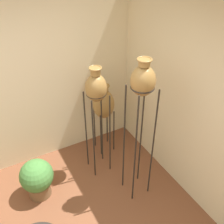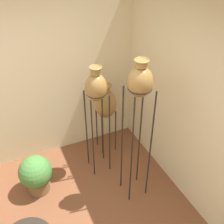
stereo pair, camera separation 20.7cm
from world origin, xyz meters
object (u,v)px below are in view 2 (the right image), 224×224
at_px(vase_stand_tall, 140,87).
at_px(vase_stand_short, 106,104).
at_px(potted_plant, 36,174).
at_px(vase_stand_medium, 96,90).

relative_size(vase_stand_tall, vase_stand_short, 1.64).
distance_m(vase_stand_tall, vase_stand_short, 1.25).
xyz_separation_m(vase_stand_short, potted_plant, (-1.23, -0.42, -0.56)).
bearing_deg(potted_plant, vase_stand_short, 19.02).
distance_m(vase_stand_tall, vase_stand_medium, 0.74).
relative_size(vase_stand_short, potted_plant, 2.03).
xyz_separation_m(vase_stand_tall, potted_plant, (-1.22, 0.55, -1.34)).
bearing_deg(vase_stand_short, vase_stand_tall, -90.73).
bearing_deg(vase_stand_medium, potted_plant, -175.78).
xyz_separation_m(vase_stand_tall, vase_stand_short, (0.01, 0.98, -0.78)).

